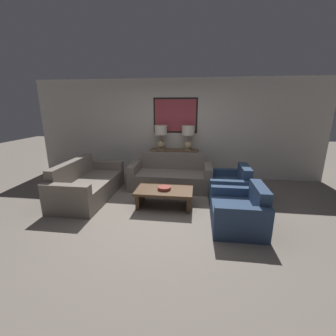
{
  "coord_description": "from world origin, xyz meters",
  "views": [
    {
      "loc": [
        0.61,
        -3.74,
        1.94
      ],
      "look_at": [
        0.0,
        0.9,
        0.65
      ],
      "focal_mm": 24.0,
      "sensor_mm": 36.0,
      "label": 1
    }
  ],
  "objects_px": {
    "decorative_bowl": "(164,188)",
    "armchair_near_camera": "(239,212)",
    "couch_by_side": "(88,185)",
    "armchair_near_back_wall": "(230,187)",
    "console_table": "(174,164)",
    "couch_by_back_wall": "(171,176)",
    "coffee_table": "(164,194)",
    "table_lamp_left": "(161,134)",
    "table_lamp_right": "(188,134)"
  },
  "relations": [
    {
      "from": "armchair_near_back_wall",
      "to": "armchair_near_camera",
      "type": "height_order",
      "value": "same"
    },
    {
      "from": "console_table",
      "to": "couch_by_side",
      "type": "distance_m",
      "value": 2.34
    },
    {
      "from": "decorative_bowl",
      "to": "armchair_near_camera",
      "type": "xyz_separation_m",
      "value": [
        1.33,
        -0.58,
        -0.14
      ]
    },
    {
      "from": "couch_by_side",
      "to": "armchair_near_back_wall",
      "type": "distance_m",
      "value": 3.1
    },
    {
      "from": "coffee_table",
      "to": "armchair_near_back_wall",
      "type": "relative_size",
      "value": 1.11
    },
    {
      "from": "armchair_near_back_wall",
      "to": "table_lamp_left",
      "type": "bearing_deg",
      "value": 144.65
    },
    {
      "from": "table_lamp_right",
      "to": "couch_by_back_wall",
      "type": "bearing_deg",
      "value": -117.56
    },
    {
      "from": "console_table",
      "to": "couch_by_side",
      "type": "relative_size",
      "value": 0.67
    },
    {
      "from": "console_table",
      "to": "couch_by_side",
      "type": "xyz_separation_m",
      "value": [
        -1.74,
        -1.56,
        -0.13
      ]
    },
    {
      "from": "console_table",
      "to": "armchair_near_back_wall",
      "type": "relative_size",
      "value": 1.3
    },
    {
      "from": "coffee_table",
      "to": "armchair_near_back_wall",
      "type": "bearing_deg",
      "value": 24.4
    },
    {
      "from": "decorative_bowl",
      "to": "armchair_near_camera",
      "type": "relative_size",
      "value": 0.26
    },
    {
      "from": "console_table",
      "to": "couch_by_back_wall",
      "type": "bearing_deg",
      "value": -90.0
    },
    {
      "from": "table_lamp_left",
      "to": "decorative_bowl",
      "type": "bearing_deg",
      "value": -78.71
    },
    {
      "from": "console_table",
      "to": "armchair_near_camera",
      "type": "bearing_deg",
      "value": -61.05
    },
    {
      "from": "console_table",
      "to": "decorative_bowl",
      "type": "xyz_separation_m",
      "value": [
        0.0,
        -1.84,
        -0.01
      ]
    },
    {
      "from": "coffee_table",
      "to": "decorative_bowl",
      "type": "xyz_separation_m",
      "value": [
        0.0,
        -0.02,
        0.13
      ]
    },
    {
      "from": "couch_by_back_wall",
      "to": "coffee_table",
      "type": "distance_m",
      "value": 1.12
    },
    {
      "from": "decorative_bowl",
      "to": "table_lamp_left",
      "type": "bearing_deg",
      "value": 101.29
    },
    {
      "from": "armchair_near_back_wall",
      "to": "armchair_near_camera",
      "type": "bearing_deg",
      "value": -90.0
    },
    {
      "from": "table_lamp_left",
      "to": "couch_by_side",
      "type": "relative_size",
      "value": 0.33
    },
    {
      "from": "couch_by_side",
      "to": "decorative_bowl",
      "type": "bearing_deg",
      "value": -8.99
    },
    {
      "from": "couch_by_side",
      "to": "armchair_near_back_wall",
      "type": "xyz_separation_m",
      "value": [
        3.08,
        0.35,
        -0.02
      ]
    },
    {
      "from": "table_lamp_left",
      "to": "armchair_near_back_wall",
      "type": "height_order",
      "value": "table_lamp_left"
    },
    {
      "from": "table_lamp_left",
      "to": "couch_by_back_wall",
      "type": "bearing_deg",
      "value": -62.44
    },
    {
      "from": "table_lamp_right",
      "to": "console_table",
      "type": "bearing_deg",
      "value": 180.0
    },
    {
      "from": "console_table",
      "to": "coffee_table",
      "type": "bearing_deg",
      "value": -89.99
    },
    {
      "from": "coffee_table",
      "to": "console_table",
      "type": "bearing_deg",
      "value": 90.01
    },
    {
      "from": "armchair_near_back_wall",
      "to": "armchair_near_camera",
      "type": "xyz_separation_m",
      "value": [
        0.0,
        -1.21,
        0.0
      ]
    },
    {
      "from": "decorative_bowl",
      "to": "armchair_near_camera",
      "type": "height_order",
      "value": "armchair_near_camera"
    },
    {
      "from": "console_table",
      "to": "couch_by_back_wall",
      "type": "xyz_separation_m",
      "value": [
        0.0,
        -0.69,
        -0.13
      ]
    },
    {
      "from": "coffee_table",
      "to": "armchair_near_camera",
      "type": "xyz_separation_m",
      "value": [
        1.34,
        -0.61,
        -0.01
      ]
    },
    {
      "from": "table_lamp_right",
      "to": "armchair_near_camera",
      "type": "xyz_separation_m",
      "value": [
        0.98,
        -2.42,
        -0.97
      ]
    },
    {
      "from": "decorative_bowl",
      "to": "couch_by_side",
      "type": "bearing_deg",
      "value": 171.01
    },
    {
      "from": "couch_by_back_wall",
      "to": "couch_by_side",
      "type": "bearing_deg",
      "value": -153.42
    },
    {
      "from": "console_table",
      "to": "decorative_bowl",
      "type": "relative_size",
      "value": 5.06
    },
    {
      "from": "table_lamp_left",
      "to": "decorative_bowl",
      "type": "xyz_separation_m",
      "value": [
        0.37,
        -1.84,
        -0.83
      ]
    },
    {
      "from": "table_lamp_left",
      "to": "table_lamp_right",
      "type": "height_order",
      "value": "same"
    },
    {
      "from": "table_lamp_left",
      "to": "couch_by_back_wall",
      "type": "xyz_separation_m",
      "value": [
        0.36,
        -0.69,
        -0.95
      ]
    },
    {
      "from": "couch_by_side",
      "to": "decorative_bowl",
      "type": "xyz_separation_m",
      "value": [
        1.74,
        -0.28,
        0.12
      ]
    },
    {
      "from": "console_table",
      "to": "couch_by_side",
      "type": "bearing_deg",
      "value": -138.03
    },
    {
      "from": "table_lamp_left",
      "to": "coffee_table",
      "type": "bearing_deg",
      "value": -78.71
    },
    {
      "from": "coffee_table",
      "to": "decorative_bowl",
      "type": "bearing_deg",
      "value": -78.73
    },
    {
      "from": "couch_by_back_wall",
      "to": "couch_by_side",
      "type": "height_order",
      "value": "same"
    },
    {
      "from": "decorative_bowl",
      "to": "armchair_near_back_wall",
      "type": "relative_size",
      "value": 0.26
    },
    {
      "from": "table_lamp_right",
      "to": "armchair_near_back_wall",
      "type": "distance_m",
      "value": 1.83
    },
    {
      "from": "console_table",
      "to": "decorative_bowl",
      "type": "distance_m",
      "value": 1.84
    },
    {
      "from": "couch_by_back_wall",
      "to": "armchair_near_back_wall",
      "type": "height_order",
      "value": "couch_by_back_wall"
    },
    {
      "from": "table_lamp_right",
      "to": "decorative_bowl",
      "type": "bearing_deg",
      "value": -100.99
    },
    {
      "from": "table_lamp_left",
      "to": "coffee_table",
      "type": "distance_m",
      "value": 2.08
    }
  ]
}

